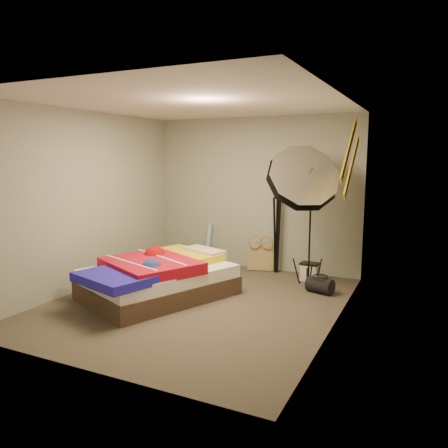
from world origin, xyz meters
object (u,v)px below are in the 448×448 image
Objects in this scene: camera_case at (310,272)px; camera_tripod at (277,225)px; duffel_bag at (320,285)px; bed at (158,277)px; photo_umbrella at (302,180)px; tote_bag at (261,257)px; wrapping_roll at (208,244)px.

camera_tripod is (-0.61, 0.24, 0.65)m from camera_case.
camera_tripod is at bearing 155.00° from duffel_bag.
camera_case is at bearing 133.89° from duffel_bag.
camera_case is 0.61m from duffel_bag.
duffel_bag is 1.36m from camera_tripod.
bed is 2.37m from photo_umbrella.
duffel_bag is 2.22m from bed.
photo_umbrella is at bearing -55.53° from tote_bag.
camera_tripod reaches higher than tote_bag.
duffel_bag is at bearing -22.73° from photo_umbrella.
camera_case is (1.88, -0.28, -0.23)m from wrapping_roll.
photo_umbrella is at bearing -48.72° from camera_tripod.
wrapping_roll is 0.52× the size of camera_tripod.
tote_bag reaches higher than duffel_bag.
duffel_bag is 1.47m from photo_umbrella.
photo_umbrella reaches higher than duffel_bag.
bed is (0.26, -1.92, -0.08)m from wrapping_roll.
photo_umbrella is 1.14m from camera_tripod.
tote_bag is 1.44m from duffel_bag.
camera_case is 0.72× the size of duffel_bag.
bed reaches higher than tote_bag.
wrapping_roll is at bearing 178.30° from camera_tripod.
wrapping_roll is at bearing 175.37° from duffel_bag.
camera_tripod reaches higher than wrapping_roll.
camera_tripod is at bearing -24.42° from tote_bag.
camera_case reaches higher than duffel_bag.
wrapping_roll is 1.94m from bed.
tote_bag is 0.63m from camera_tripod.
wrapping_roll is 1.91m from camera_case.
tote_bag is 0.94m from camera_case.
camera_tripod is (-0.56, 0.64, -0.76)m from photo_umbrella.
photo_umbrella is at bearing -20.24° from wrapping_roll.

